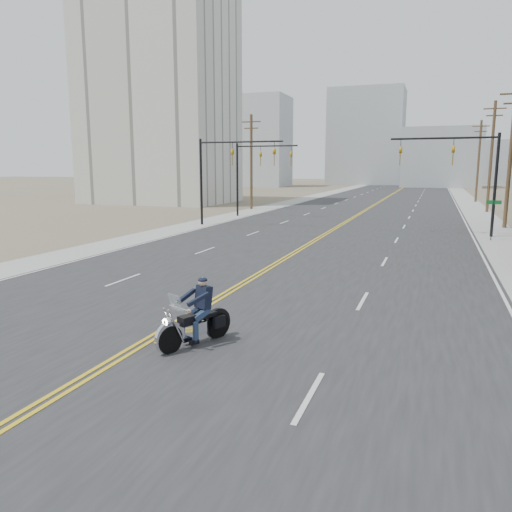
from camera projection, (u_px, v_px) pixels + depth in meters
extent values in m
cube|color=#303033|center=(383.00, 200.00, 73.19)|extent=(20.00, 200.00, 0.01)
cube|color=#A5A5A0|center=(307.00, 198.00, 77.00)|extent=(3.00, 200.00, 0.01)
cube|color=#A5A5A0|center=(468.00, 202.00, 69.37)|extent=(3.00, 200.00, 0.01)
cylinder|color=black|center=(201.00, 182.00, 41.00)|extent=(0.20, 0.20, 7.00)
cylinder|color=black|center=(241.00, 142.00, 39.28)|extent=(7.00, 0.14, 0.14)
imported|color=#BF8C0C|center=(232.00, 150.00, 39.63)|extent=(0.21, 0.26, 1.30)
imported|color=#BF8C0C|center=(274.00, 150.00, 38.47)|extent=(0.21, 0.26, 1.30)
cylinder|color=black|center=(495.00, 186.00, 33.70)|extent=(0.20, 0.20, 7.00)
cylinder|color=black|center=(443.00, 138.00, 34.30)|extent=(7.00, 0.14, 0.14)
imported|color=#BF8C0C|center=(453.00, 148.00, 34.18)|extent=(0.21, 0.26, 1.30)
imported|color=#BF8C0C|center=(401.00, 148.00, 35.35)|extent=(0.21, 0.26, 1.30)
cylinder|color=black|center=(237.00, 180.00, 48.42)|extent=(0.20, 0.20, 7.00)
cylinder|color=black|center=(267.00, 146.00, 46.86)|extent=(6.00, 0.14, 0.14)
imported|color=#BF8C0C|center=(261.00, 153.00, 47.18)|extent=(0.21, 0.26, 1.30)
imported|color=#BF8C0C|center=(291.00, 153.00, 46.18)|extent=(0.21, 0.26, 1.30)
cylinder|color=black|center=(492.00, 221.00, 32.30)|extent=(0.06, 0.06, 2.60)
cube|color=#0C5926|center=(494.00, 202.00, 32.09)|extent=(0.90, 0.03, 0.25)
cylinder|color=brown|center=(510.00, 157.00, 38.41)|extent=(0.30, 0.30, 11.00)
cylinder|color=brown|center=(491.00, 157.00, 52.27)|extent=(0.30, 0.30, 11.50)
cube|color=brown|center=(495.00, 109.00, 51.41)|extent=(2.20, 0.12, 0.12)
cube|color=brown|center=(495.00, 116.00, 51.53)|extent=(1.60, 0.12, 0.12)
cylinder|color=brown|center=(478.00, 162.00, 68.07)|extent=(0.30, 0.30, 11.00)
cube|color=brown|center=(481.00, 126.00, 67.25)|extent=(2.20, 0.12, 0.12)
cube|color=brown|center=(481.00, 131.00, 67.37)|extent=(1.60, 0.12, 0.12)
cylinder|color=brown|center=(251.00, 163.00, 56.03)|extent=(0.30, 0.30, 10.50)
cube|color=brown|center=(251.00, 122.00, 55.25)|extent=(2.20, 0.12, 0.12)
cube|color=brown|center=(251.00, 128.00, 55.37)|extent=(1.60, 0.12, 0.12)
cube|color=silver|center=(160.00, 89.00, 65.95)|extent=(18.00, 14.00, 30.00)
cube|color=#B7BCC6|center=(260.00, 142.00, 124.59)|extent=(14.00, 12.00, 22.00)
cube|color=#ADB2B7|center=(441.00, 158.00, 120.28)|extent=(18.00, 14.00, 14.00)
cube|color=#ADB2B7|center=(366.00, 137.00, 139.77)|extent=(20.00, 15.00, 26.00)
cube|color=#B7BCC6|center=(506.00, 163.00, 137.98)|extent=(14.00, 14.00, 12.00)
cube|color=#ADB2B7|center=(228.00, 156.00, 143.99)|extent=(12.00, 12.00, 16.00)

